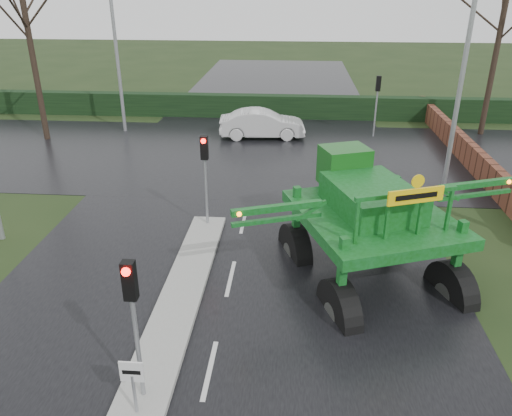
# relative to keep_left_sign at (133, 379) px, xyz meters

# --- Properties ---
(ground) EXTENTS (140.00, 140.00, 0.00)m
(ground) POSITION_rel_keep_left_sign_xyz_m (1.30, 1.50, -1.06)
(ground) COLOR black
(ground) RESTS_ON ground
(road_main) EXTENTS (14.00, 80.00, 0.02)m
(road_main) POSITION_rel_keep_left_sign_xyz_m (1.30, 11.50, -1.05)
(road_main) COLOR black
(road_main) RESTS_ON ground
(road_cross) EXTENTS (80.00, 12.00, 0.02)m
(road_cross) POSITION_rel_keep_left_sign_xyz_m (1.30, 17.50, -1.05)
(road_cross) COLOR black
(road_cross) RESTS_ON ground
(median_island) EXTENTS (1.20, 10.00, 0.16)m
(median_island) POSITION_rel_keep_left_sign_xyz_m (0.00, 4.50, -0.97)
(median_island) COLOR gray
(median_island) RESTS_ON ground
(hedge_row) EXTENTS (44.00, 0.90, 1.50)m
(hedge_row) POSITION_rel_keep_left_sign_xyz_m (1.30, 25.50, -0.31)
(hedge_row) COLOR black
(hedge_row) RESTS_ON ground
(brick_wall) EXTENTS (0.40, 20.00, 1.20)m
(brick_wall) POSITION_rel_keep_left_sign_xyz_m (11.80, 17.50, -0.46)
(brick_wall) COLOR #592D1E
(brick_wall) RESTS_ON ground
(keep_left_sign) EXTENTS (0.50, 0.07, 1.35)m
(keep_left_sign) POSITION_rel_keep_left_sign_xyz_m (0.00, 0.00, 0.00)
(keep_left_sign) COLOR gray
(keep_left_sign) RESTS_ON ground
(traffic_signal_near) EXTENTS (0.26, 0.33, 3.52)m
(traffic_signal_near) POSITION_rel_keep_left_sign_xyz_m (0.00, 0.49, 1.53)
(traffic_signal_near) COLOR gray
(traffic_signal_near) RESTS_ON ground
(traffic_signal_mid) EXTENTS (0.26, 0.33, 3.52)m
(traffic_signal_mid) POSITION_rel_keep_left_sign_xyz_m (0.00, 8.99, 1.53)
(traffic_signal_mid) COLOR gray
(traffic_signal_mid) RESTS_ON ground
(traffic_signal_far) EXTENTS (0.26, 0.33, 3.52)m
(traffic_signal_far) POSITION_rel_keep_left_sign_xyz_m (7.80, 21.51, 1.53)
(traffic_signal_far) COLOR gray
(traffic_signal_far) RESTS_ON ground
(street_light_right) EXTENTS (3.85, 0.30, 10.00)m
(street_light_right) POSITION_rel_keep_left_sign_xyz_m (9.49, 13.50, 4.93)
(street_light_right) COLOR gray
(street_light_right) RESTS_ON ground
(street_light_left_far) EXTENTS (3.85, 0.30, 10.00)m
(street_light_left_far) POSITION_rel_keep_left_sign_xyz_m (-6.89, 21.50, 4.93)
(street_light_left_far) COLOR gray
(street_light_left_far) RESTS_ON ground
(tree_left_far) EXTENTS (7.70, 7.70, 13.26)m
(tree_left_far) POSITION_rel_keep_left_sign_xyz_m (-11.20, 19.50, 6.09)
(tree_left_far) COLOR black
(tree_left_far) RESTS_ON ground
(tree_right_far) EXTENTS (7.00, 7.00, 12.05)m
(tree_right_far) POSITION_rel_keep_left_sign_xyz_m (14.30, 22.50, 5.44)
(tree_right_far) COLOR black
(tree_right_far) RESTS_ON ground
(crop_sprayer) EXTENTS (8.47, 6.66, 5.01)m
(crop_sprayer) POSITION_rel_keep_left_sign_xyz_m (4.44, 4.20, 1.31)
(crop_sprayer) COLOR black
(crop_sprayer) RESTS_ON ground
(white_sedan) EXTENTS (5.04, 2.12, 1.62)m
(white_sedan) POSITION_rel_keep_left_sign_xyz_m (1.26, 20.77, -1.06)
(white_sedan) COLOR silver
(white_sedan) RESTS_ON ground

